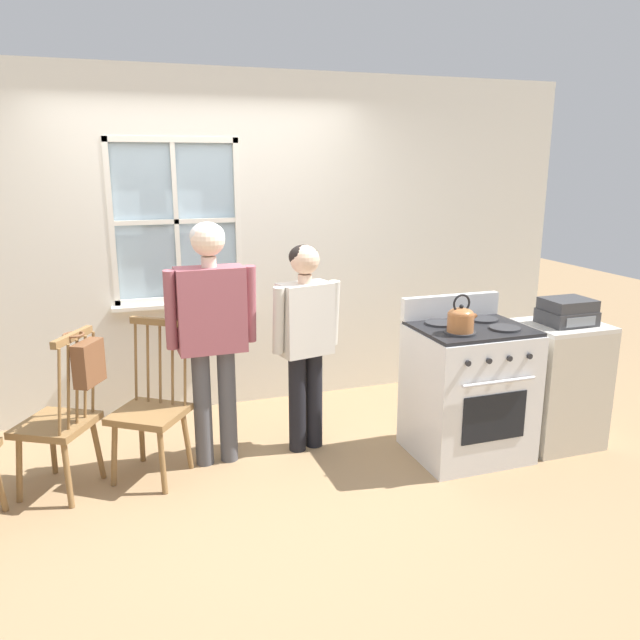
% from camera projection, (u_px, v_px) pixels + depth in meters
% --- Properties ---
extents(ground_plane, '(16.00, 16.00, 0.00)m').
position_uv_depth(ground_plane, '(249.00, 481.00, 4.03)').
color(ground_plane, '#937551').
extents(wall_back, '(6.40, 0.16, 2.70)m').
position_uv_depth(wall_back, '(208.00, 247.00, 4.98)').
color(wall_back, silver).
rests_on(wall_back, ground_plane).
extents(chair_by_window, '(0.56, 0.56, 1.03)m').
position_uv_depth(chair_by_window, '(59.00, 423.00, 3.81)').
color(chair_by_window, olive).
rests_on(chair_by_window, ground_plane).
extents(chair_near_wall, '(0.57, 0.57, 1.03)m').
position_uv_depth(chair_near_wall, '(151.00, 411.00, 4.00)').
color(chair_near_wall, olive).
rests_on(chair_near_wall, ground_plane).
extents(person_elderly_left, '(0.59, 0.23, 1.64)m').
position_uv_depth(person_elderly_left, '(211.00, 319.00, 4.04)').
color(person_elderly_left, '#4C4C51').
rests_on(person_elderly_left, ground_plane).
extents(person_teen_center, '(0.52, 0.28, 1.46)m').
position_uv_depth(person_teen_center, '(305.00, 330.00, 4.29)').
color(person_teen_center, black).
rests_on(person_teen_center, ground_plane).
extents(stove, '(0.75, 0.68, 1.08)m').
position_uv_depth(stove, '(468.00, 390.00, 4.31)').
color(stove, silver).
rests_on(stove, ground_plane).
extents(kettle, '(0.21, 0.17, 0.25)m').
position_uv_depth(kettle, '(461.00, 319.00, 4.00)').
color(kettle, '#A86638').
rests_on(kettle, stove).
extents(potted_plant, '(0.15, 0.15, 0.23)m').
position_uv_depth(potted_plant, '(189.00, 295.00, 4.93)').
color(potted_plant, beige).
rests_on(potted_plant, wall_back).
extents(handbag, '(0.25, 0.24, 0.31)m').
position_uv_depth(handbag, '(88.00, 362.00, 3.67)').
color(handbag, brown).
rests_on(handbag, chair_by_window).
extents(side_counter, '(0.55, 0.50, 0.90)m').
position_uv_depth(side_counter, '(558.00, 384.00, 4.49)').
color(side_counter, beige).
rests_on(side_counter, ground_plane).
extents(stereo, '(0.34, 0.29, 0.18)m').
position_uv_depth(stereo, '(567.00, 312.00, 4.33)').
color(stereo, '#38383A').
rests_on(stereo, side_counter).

